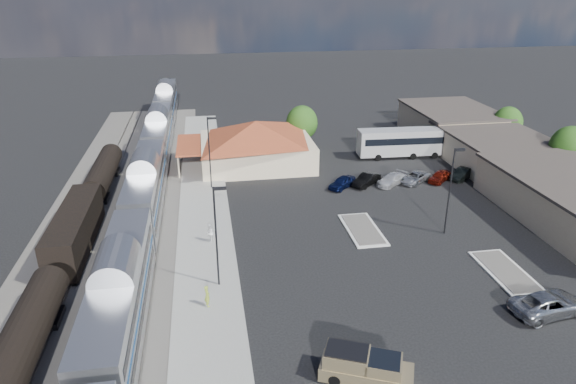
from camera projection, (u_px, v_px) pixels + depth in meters
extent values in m
plane|color=black|center=(329.00, 242.00, 50.31)|extent=(280.00, 280.00, 0.00)
cube|color=#4C4944|center=(119.00, 222.00, 54.38)|extent=(16.00, 100.00, 0.12)
cube|color=gray|center=(205.00, 224.00, 53.92)|extent=(5.50, 92.00, 0.18)
cube|color=silver|center=(120.00, 299.00, 36.13)|extent=(3.00, 20.00, 5.00)
cube|color=black|center=(125.00, 331.00, 37.19)|extent=(2.20, 16.00, 0.60)
cube|color=silver|center=(146.00, 188.00, 55.25)|extent=(3.00, 20.00, 5.00)
cube|color=black|center=(149.00, 211.00, 56.31)|extent=(2.20, 16.00, 0.60)
cube|color=silver|center=(159.00, 134.00, 74.37)|extent=(3.00, 20.00, 5.00)
cube|color=black|center=(161.00, 152.00, 75.42)|extent=(2.20, 16.00, 0.60)
cube|color=silver|center=(166.00, 102.00, 93.48)|extent=(3.00, 20.00, 5.00)
cube|color=black|center=(168.00, 117.00, 94.54)|extent=(2.20, 16.00, 0.60)
cylinder|color=black|center=(23.00, 338.00, 33.69)|extent=(2.80, 14.00, 2.80)
cube|color=black|center=(29.00, 360.00, 34.38)|extent=(2.20, 12.00, 0.60)
cube|color=black|center=(75.00, 229.00, 48.21)|extent=(2.80, 14.00, 3.60)
cube|color=black|center=(78.00, 246.00, 48.95)|extent=(2.20, 12.00, 0.60)
cylinder|color=black|center=(103.00, 171.00, 62.82)|extent=(2.80, 14.00, 2.80)
cube|color=black|center=(105.00, 185.00, 63.51)|extent=(2.20, 12.00, 0.60)
cube|color=beige|center=(257.00, 152.00, 70.79)|extent=(15.00, 12.00, 3.60)
pyramid|color=maroon|center=(256.00, 130.00, 69.59)|extent=(15.30, 12.24, 2.60)
cube|color=maroon|center=(189.00, 145.00, 68.83)|extent=(3.20, 9.60, 0.25)
cube|color=#C6B28C|center=(497.00, 152.00, 70.19)|extent=(12.00, 18.00, 4.00)
cube|color=#3F3833|center=(500.00, 137.00, 69.36)|extent=(12.40, 18.40, 0.30)
cube|color=#C6B28C|center=(451.00, 124.00, 82.84)|extent=(12.00, 16.00, 4.50)
cube|color=#3F3833|center=(453.00, 109.00, 81.91)|extent=(12.40, 16.40, 0.30)
cube|color=silver|center=(363.00, 230.00, 52.71)|extent=(3.30, 7.50, 0.15)
cube|color=#4C4944|center=(363.00, 229.00, 52.68)|extent=(2.70, 6.90, 0.10)
cube|color=silver|center=(506.00, 272.00, 45.13)|extent=(3.30, 7.50, 0.15)
cube|color=#4C4944|center=(506.00, 271.00, 45.10)|extent=(2.70, 6.90, 0.10)
cylinder|color=black|center=(216.00, 239.00, 41.45)|extent=(0.16, 0.16, 9.00)
cube|color=black|center=(220.00, 188.00, 39.85)|extent=(1.00, 0.25, 0.22)
cylinder|color=black|center=(209.00, 154.00, 61.48)|extent=(0.16, 0.16, 9.00)
cube|color=black|center=(212.00, 118.00, 59.88)|extent=(1.00, 0.25, 0.22)
cylinder|color=black|center=(449.00, 192.00, 50.41)|extent=(0.16, 0.16, 9.00)
cube|color=black|center=(460.00, 150.00, 48.81)|extent=(1.00, 0.25, 0.22)
cylinder|color=#382314|center=(565.00, 168.00, 65.86)|extent=(0.30, 0.30, 2.86)
ellipsoid|color=#1E4814|center=(569.00, 147.00, 64.78)|extent=(4.94, 4.94, 5.46)
cylinder|color=#382314|center=(505.00, 138.00, 78.66)|extent=(0.30, 0.30, 2.55)
ellipsoid|color=#1E4814|center=(507.00, 122.00, 77.70)|extent=(4.41, 4.41, 4.87)
cylinder|color=#382314|center=(302.00, 140.00, 77.56)|extent=(0.30, 0.30, 2.73)
ellipsoid|color=#1E4814|center=(302.00, 123.00, 76.53)|extent=(4.71, 4.71, 5.21)
cube|color=tan|center=(366.00, 372.00, 32.88)|extent=(6.26, 4.35, 0.96)
cube|color=tan|center=(367.00, 363.00, 32.59)|extent=(2.87, 2.77, 1.02)
cube|color=tan|center=(367.00, 362.00, 32.55)|extent=(3.41, 3.01, 1.18)
cylinder|color=black|center=(397.00, 370.00, 33.39)|extent=(0.83, 0.59, 0.77)
cylinder|color=black|center=(335.00, 380.00, 32.53)|extent=(0.83, 0.59, 0.77)
cylinder|color=black|center=(339.00, 360.00, 34.25)|extent=(0.83, 0.59, 0.77)
imported|color=#9A9DA1|center=(549.00, 304.00, 39.37)|extent=(6.46, 3.70, 1.70)
cube|color=silver|center=(402.00, 142.00, 73.54)|extent=(12.92, 3.35, 3.63)
cube|color=black|center=(403.00, 139.00, 73.37)|extent=(11.89, 3.35, 0.96)
cylinder|color=black|center=(434.00, 155.00, 73.59)|extent=(0.97, 0.36, 0.96)
cylinder|color=black|center=(428.00, 150.00, 75.88)|extent=(0.97, 0.36, 0.96)
cylinder|color=black|center=(378.00, 158.00, 72.67)|extent=(0.97, 0.36, 0.96)
cylinder|color=black|center=(373.00, 152.00, 74.96)|extent=(0.97, 0.36, 0.96)
imported|color=#A2B939|center=(207.00, 296.00, 39.92)|extent=(0.64, 0.77, 1.82)
imported|color=white|center=(210.00, 233.00, 49.74)|extent=(1.00, 1.12, 1.90)
imported|color=#0D1641|center=(342.00, 182.00, 63.17)|extent=(4.29, 4.01, 1.43)
imported|color=black|center=(366.00, 180.00, 63.91)|extent=(4.46, 4.13, 1.49)
imported|color=white|center=(392.00, 180.00, 64.15)|extent=(4.98, 4.28, 1.37)
imported|color=#95989D|center=(415.00, 177.00, 64.92)|extent=(5.10, 4.61, 1.32)
imported|color=maroon|center=(440.00, 177.00, 65.12)|extent=(4.15, 3.89, 1.39)
imported|color=black|center=(462.00, 174.00, 65.87)|extent=(4.40, 3.90, 1.45)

